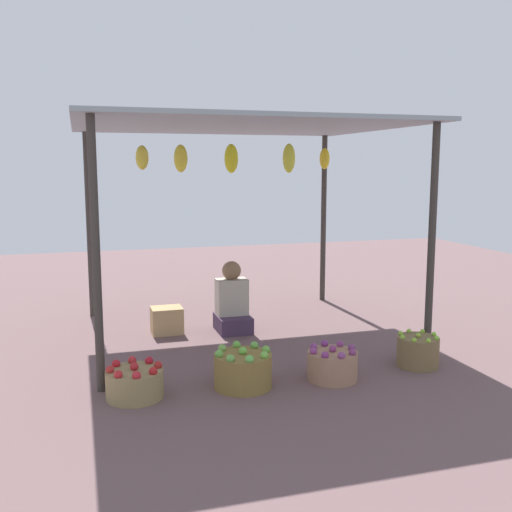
{
  "coord_description": "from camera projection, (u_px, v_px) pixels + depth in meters",
  "views": [
    {
      "loc": [
        -1.63,
        -6.06,
        1.82
      ],
      "look_at": [
        0.0,
        -0.62,
        0.95
      ],
      "focal_mm": 41.56,
      "sensor_mm": 36.0,
      "label": 1
    }
  ],
  "objects": [
    {
      "name": "basket_purple_onions",
      "position": [
        332.0,
        365.0,
        5.07
      ],
      "size": [
        0.43,
        0.43,
        0.3
      ],
      "color": "#A17659",
      "rests_on": "ground"
    },
    {
      "name": "ground_plane",
      "position": [
        240.0,
        334.0,
        6.47
      ],
      "size": [
        14.0,
        14.0,
        0.0
      ],
      "primitive_type": "plane",
      "color": "brown"
    },
    {
      "name": "basket_limes",
      "position": [
        418.0,
        351.0,
        5.4
      ],
      "size": [
        0.38,
        0.38,
        0.31
      ],
      "color": "brown",
      "rests_on": "ground"
    },
    {
      "name": "market_stall_structure",
      "position": [
        238.0,
        138.0,
        6.16
      ],
      "size": [
        3.33,
        2.86,
        2.25
      ],
      "color": "#38332D",
      "rests_on": "ground"
    },
    {
      "name": "vendor_person",
      "position": [
        232.0,
        304.0,
        6.55
      ],
      "size": [
        0.36,
        0.44,
        0.78
      ],
      "color": "#432F49",
      "rests_on": "ground"
    },
    {
      "name": "basket_green_apples",
      "position": [
        243.0,
        370.0,
        4.89
      ],
      "size": [
        0.48,
        0.48,
        0.34
      ],
      "color": "olive",
      "rests_on": "ground"
    },
    {
      "name": "wooden_crate_near_vendor",
      "position": [
        167.0,
        320.0,
        6.47
      ],
      "size": [
        0.33,
        0.28,
        0.29
      ],
      "primitive_type": "cube",
      "color": "tan",
      "rests_on": "ground"
    },
    {
      "name": "basket_red_apples",
      "position": [
        135.0,
        383.0,
        4.67
      ],
      "size": [
        0.45,
        0.45,
        0.29
      ],
      "color": "#917C4F",
      "rests_on": "ground"
    }
  ]
}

